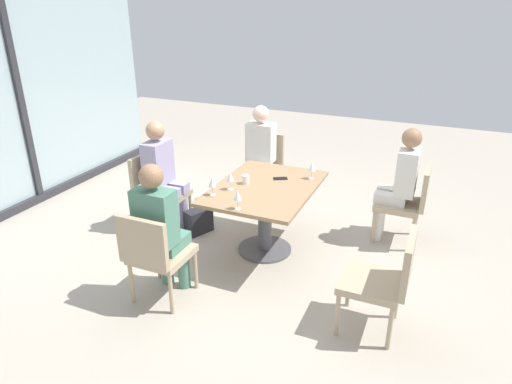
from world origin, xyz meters
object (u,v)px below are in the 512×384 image
person_far_right (259,152)px  handbag_0 (199,221)px  wine_glass_2 (212,182)px  wine_glass_1 (312,167)px  person_far_left (160,225)px  chair_front_right (408,199)px  chair_far_left (155,252)px  cell_phone_on_table (280,178)px  dining_table_main (265,202)px  chair_near_window (157,188)px  person_front_right (400,180)px  wine_glass_0 (230,177)px  wine_glass_3 (238,195)px  coffee_cup (246,179)px  person_near_window (163,172)px  chair_front_left (385,277)px  chair_far_right (262,164)px

person_far_right → handbag_0: bearing=162.3°
wine_glass_2 → wine_glass_1: bearing=-43.5°
wine_glass_1 → person_far_left: bearing=148.4°
chair_front_right → chair_far_left: same height
chair_far_left → wine_glass_1: bearing=-29.7°
person_far_right → cell_phone_on_table: bearing=-144.2°
dining_table_main → chair_near_window: 1.31m
person_front_right → wine_glass_0: (-1.00, 1.48, 0.16)m
wine_glass_3 → coffee_cup: 0.60m
person_far_left → wine_glass_3: (0.48, -0.49, 0.16)m
chair_far_left → person_far_left: (0.11, 0.00, 0.20)m
dining_table_main → wine_glass_0: wine_glass_0 is taller
person_front_right → person_far_left: same height
person_near_window → cell_phone_on_table: 1.29m
chair_near_window → chair_far_left: (-1.17, -0.79, 0.00)m
chair_near_window → chair_front_left: 2.74m
wine_glass_0 → wine_glass_2: 0.21m
chair_far_right → person_near_window: person_near_window is taller
handbag_0 → chair_far_right: bearing=7.5°
chair_far_left → wine_glass_1: (1.55, -0.88, 0.37)m
cell_phone_on_table → chair_far_right: bearing=4.4°
chair_far_left → coffee_cup: (1.16, -0.31, 0.28)m
wine_glass_0 → wine_glass_2: size_ratio=1.00×
chair_front_right → person_front_right: person_front_right is taller
chair_near_window → chair_far_left: size_ratio=1.00×
chair_front_left → handbag_0: (0.86, 2.15, -0.36)m
chair_far_right → chair_far_left: bearing=180.0°
coffee_cup → wine_glass_0: bearing=159.6°
chair_near_window → wine_glass_0: bearing=-101.6°
person_far_left → chair_front_right: bearing=-44.7°
person_far_right → wine_glass_0: person_far_right is taller
person_front_right → wine_glass_0: size_ratio=6.81×
chair_front_right → wine_glass_0: 1.91m
chair_front_right → wine_glass_1: (-0.41, 0.95, 0.37)m
chair_front_right → person_front_right: size_ratio=0.69×
dining_table_main → cell_phone_on_table: (0.25, -0.07, 0.18)m
wine_glass_0 → coffee_cup: (0.20, -0.07, -0.09)m
chair_far_right → person_far_right: 0.23m
chair_near_window → wine_glass_1: (0.38, -1.68, 0.37)m
person_far_right → wine_glass_3: bearing=-163.2°
chair_front_right → chair_front_left: (-1.57, 0.00, 0.00)m
wine_glass_0 → dining_table_main: bearing=-53.0°
chair_far_right → wine_glass_0: wine_glass_0 is taller
chair_front_left → person_far_right: person_far_right is taller
cell_phone_on_table → coffee_cup: bearing=105.3°
chair_front_left → handbag_0: 2.34m
dining_table_main → person_near_window: 1.21m
chair_far_right → person_far_left: bearing=180.0°
person_near_window → coffee_cup: (-0.01, -1.00, 0.08)m
chair_far_left → wine_glass_3: 0.85m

